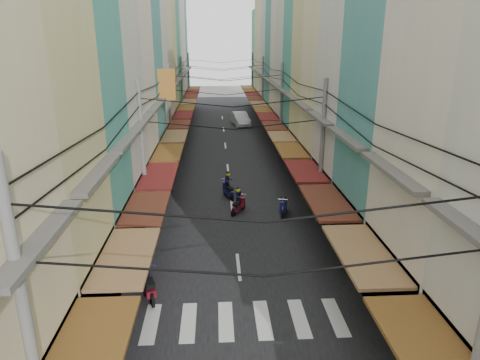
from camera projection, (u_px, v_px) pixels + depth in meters
name	position (u px, v px, depth m)	size (l,w,h in m)	color
ground	(236.00, 247.00, 21.82)	(160.00, 160.00, 0.00)	#64635F
road	(226.00, 151.00, 40.78)	(10.00, 80.00, 0.02)	black
sidewalk_left	(157.00, 151.00, 40.42)	(3.00, 80.00, 0.06)	gray
sidewalk_right	(293.00, 149.00, 41.14)	(3.00, 80.00, 0.06)	gray
crosswalk	(244.00, 320.00, 16.13)	(7.55, 2.40, 0.01)	silver
building_row_left	(126.00, 44.00, 34.03)	(7.80, 67.67, 23.70)	beige
building_row_right	(323.00, 48.00, 34.91)	(7.80, 68.98, 22.59)	teal
utility_poles	(227.00, 86.00, 34.00)	(10.20, 66.13, 8.20)	slate
white_car	(240.00, 125.00, 52.86)	(5.63, 2.21, 1.99)	silver
bicycle	(336.00, 231.00, 23.71)	(0.53, 1.41, 0.97)	black
moving_scooters	(219.00, 221.00, 23.56)	(7.33, 13.37, 2.02)	black
parked_scooters	(341.00, 271.00, 18.72)	(13.19, 11.28, 1.01)	black
pedestrians	(169.00, 210.00, 23.73)	(13.05, 25.25, 2.23)	black
market_umbrella	(428.00, 295.00, 14.03)	(2.26, 2.26, 2.39)	#B2B2B7
traffic_sign	(389.00, 261.00, 15.80)	(0.10, 0.68, 3.11)	slate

